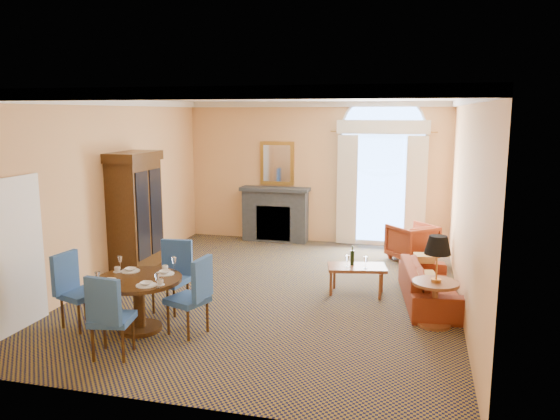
% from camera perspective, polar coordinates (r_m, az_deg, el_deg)
% --- Properties ---
extents(ground, '(7.50, 7.50, 0.00)m').
position_cam_1_polar(ground, '(9.28, -0.78, -8.46)').
color(ground, '#111336').
rests_on(ground, ground).
extents(room_envelope, '(6.04, 7.52, 3.45)m').
position_cam_1_polar(room_envelope, '(9.46, 0.11, 7.42)').
color(room_envelope, '#F7B976').
rests_on(room_envelope, ground).
extents(armoire, '(0.65, 1.15, 2.26)m').
position_cam_1_polar(armoire, '(10.36, -14.90, -0.59)').
color(armoire, '#321D0B').
rests_on(armoire, ground).
extents(dining_table, '(1.19, 1.19, 0.95)m').
position_cam_1_polar(dining_table, '(7.76, -14.56, -8.25)').
color(dining_table, '#321D0B').
rests_on(dining_table, ground).
extents(dining_chair_north, '(0.53, 0.54, 1.06)m').
position_cam_1_polar(dining_chair_north, '(8.45, -11.06, -6.24)').
color(dining_chair_north, '#244D91').
rests_on(dining_chair_north, ground).
extents(dining_chair_south, '(0.55, 0.55, 1.06)m').
position_cam_1_polar(dining_chair_south, '(6.97, -17.53, -10.12)').
color(dining_chair_south, '#244D91').
rests_on(dining_chair_south, ground).
extents(dining_chair_east, '(0.61, 0.61, 1.06)m').
position_cam_1_polar(dining_chair_east, '(7.48, -8.92, -8.35)').
color(dining_chair_east, '#244D91').
rests_on(dining_chair_east, ground).
extents(dining_chair_west, '(0.60, 0.60, 1.06)m').
position_cam_1_polar(dining_chair_west, '(8.15, -20.77, -7.34)').
color(dining_chair_west, '#244D91').
rests_on(dining_chair_west, ground).
extents(sofa, '(1.05, 2.11, 0.59)m').
position_cam_1_polar(sofa, '(8.97, 15.41, -7.53)').
color(sofa, maroon).
rests_on(sofa, ground).
extents(armchair, '(1.14, 1.15, 0.75)m').
position_cam_1_polar(armchair, '(11.37, 13.63, -3.29)').
color(armchair, maroon).
rests_on(armchair, ground).
extents(coffee_table, '(1.03, 0.71, 0.80)m').
position_cam_1_polar(coffee_table, '(9.10, 8.01, -6.04)').
color(coffee_table, brown).
rests_on(coffee_table, ground).
extents(side_table, '(0.64, 0.64, 1.27)m').
position_cam_1_polar(side_table, '(7.91, 16.04, -6.09)').
color(side_table, brown).
rests_on(side_table, ground).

